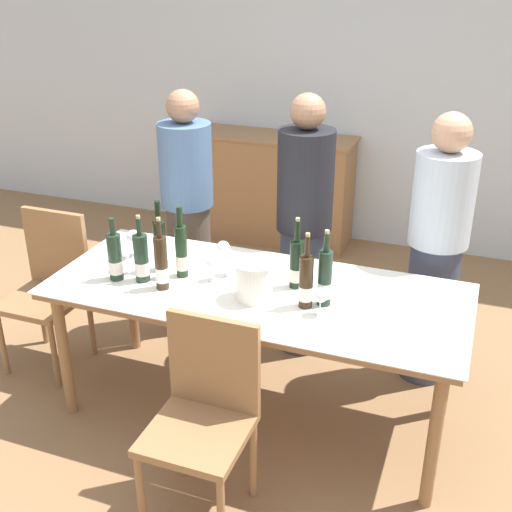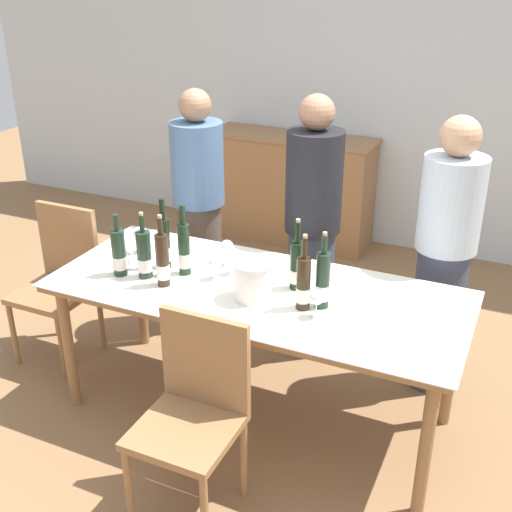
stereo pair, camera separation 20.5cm
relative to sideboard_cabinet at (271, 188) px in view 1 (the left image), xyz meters
The scene contains 24 objects.
ground_plane 2.49m from the sideboard_cabinet, 72.53° to the right, with size 12.00×12.00×0.00m, color olive.
back_wall 1.22m from the sideboard_cabinet, 21.56° to the left, with size 8.00×0.10×2.80m.
sideboard_cabinet is the anchor object (origin of this frame).
dining_table 2.46m from the sideboard_cabinet, 72.53° to the right, with size 2.11×0.88×0.77m.
ice_bucket 2.58m from the sideboard_cabinet, 72.62° to the right, with size 0.19×0.19×0.19m.
wine_bottle_0 2.65m from the sideboard_cabinet, 65.20° to the right, with size 0.07×0.07×0.38m.
wine_bottle_1 2.49m from the sideboard_cabinet, 86.36° to the right, with size 0.08×0.08×0.36m.
wine_bottle_2 2.39m from the sideboard_cabinet, 82.08° to the right, with size 0.06×0.06×0.38m.
wine_bottle_3 2.52m from the sideboard_cabinet, 89.52° to the right, with size 0.07×0.07×0.34m.
wine_bottle_4 2.36m from the sideboard_cabinet, 85.35° to the right, with size 0.07×0.07×0.39m.
wine_bottle_5 2.66m from the sideboard_cabinet, 67.20° to the right, with size 0.07×0.07×0.38m.
wine_bottle_6 2.46m from the sideboard_cabinet, 67.79° to the right, with size 0.07×0.07×0.37m.
wine_bottle_7 2.55m from the sideboard_cabinet, 83.31° to the right, with size 0.07×0.07×0.38m.
wine_glass_0 2.34m from the sideboard_cabinet, 76.05° to the right, with size 0.07×0.07×0.14m.
wine_glass_1 2.74m from the sideboard_cabinet, 65.96° to the right, with size 0.07×0.07×0.14m.
wine_glass_2 2.24m from the sideboard_cabinet, 90.95° to the right, with size 0.08×0.08×0.15m.
wine_glass_3 2.42m from the sideboard_cabinet, 89.89° to the right, with size 0.07×0.07×0.13m.
wine_glass_4 2.24m from the sideboard_cabinet, 77.44° to the right, with size 0.07×0.07×0.15m.
wine_glass_5 2.41m from the sideboard_cabinet, 77.91° to the right, with size 0.07×0.07×0.13m.
chair_near_front 3.10m from the sideboard_cabinet, 75.99° to the right, with size 0.42×0.42×0.92m.
chair_left_end 2.33m from the sideboard_cabinet, 105.31° to the right, with size 0.42×0.42×0.94m.
person_host 1.61m from the sideboard_cabinet, 90.40° to the right, with size 0.33×0.33×1.58m.
person_guest_left 1.80m from the sideboard_cabinet, 64.38° to the right, with size 0.33×0.33×1.61m.
person_guest_right 2.27m from the sideboard_cabinet, 46.72° to the right, with size 0.33×0.33×1.58m.
Camera 1 is at (1.00, -2.67, 2.28)m, focal length 45.00 mm.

